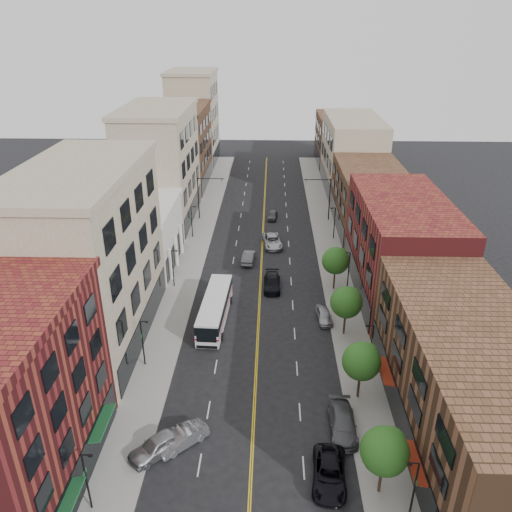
# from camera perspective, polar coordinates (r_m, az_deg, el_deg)

# --- Properties ---
(ground) EXTENTS (220.00, 220.00, 0.00)m
(ground) POSITION_cam_1_polar(r_m,az_deg,el_deg) (44.22, -0.32, -19.04)
(ground) COLOR black
(ground) RESTS_ON ground
(sidewalk_left) EXTENTS (4.00, 110.00, 0.15)m
(sidewalk_left) POSITION_cam_1_polar(r_m,az_deg,el_deg) (74.21, -7.05, 0.64)
(sidewalk_left) COLOR gray
(sidewalk_left) RESTS_ON ground
(sidewalk_right) EXTENTS (4.00, 110.00, 0.15)m
(sidewalk_right) POSITION_cam_1_polar(r_m,az_deg,el_deg) (73.87, 8.47, 0.43)
(sidewalk_right) COLOR gray
(sidewalk_right) RESTS_ON ground
(bldg_l_redbrick) EXTENTS (10.00, 16.00, 14.00)m
(bldg_l_redbrick) POSITION_cam_1_polar(r_m,az_deg,el_deg) (39.49, -27.21, -15.34)
(bldg_l_redbrick) COLOR maroon
(bldg_l_redbrick) RESTS_ON ground
(bldg_l_tanoffice) EXTENTS (10.00, 22.00, 18.00)m
(bldg_l_tanoffice) POSITION_cam_1_polar(r_m,az_deg,el_deg) (52.89, -18.53, -0.52)
(bldg_l_tanoffice) COLOR gray
(bldg_l_tanoffice) RESTS_ON ground
(bldg_l_white) EXTENTS (10.00, 14.00, 8.00)m
(bldg_l_white) POSITION_cam_1_polar(r_m,az_deg,el_deg) (70.49, -13.32, 2.23)
(bldg_l_white) COLOR silver
(bldg_l_white) RESTS_ON ground
(bldg_l_far_a) EXTENTS (10.00, 20.00, 18.00)m
(bldg_l_far_a) POSITION_cam_1_polar(r_m,az_deg,el_deg) (84.49, -10.87, 9.93)
(bldg_l_far_a) COLOR gray
(bldg_l_far_a) RESTS_ON ground
(bldg_l_far_b) EXTENTS (10.00, 20.00, 15.00)m
(bldg_l_far_b) POSITION_cam_1_polar(r_m,az_deg,el_deg) (103.86, -8.53, 12.12)
(bldg_l_far_b) COLOR brown
(bldg_l_far_b) RESTS_ON ground
(bldg_l_far_c) EXTENTS (10.00, 16.00, 20.00)m
(bldg_l_far_c) POSITION_cam_1_polar(r_m,az_deg,el_deg) (120.76, -7.14, 15.27)
(bldg_l_far_c) COLOR gray
(bldg_l_far_c) RESTS_ON ground
(bldg_r_near) EXTENTS (10.00, 26.00, 10.00)m
(bldg_r_near) POSITION_cam_1_polar(r_m,az_deg,el_deg) (43.79, 23.17, -13.39)
(bldg_r_near) COLOR brown
(bldg_r_near) RESTS_ON ground
(bldg_r_mid) EXTENTS (10.00, 22.00, 12.00)m
(bldg_r_mid) POSITION_cam_1_polar(r_m,az_deg,el_deg) (62.89, 16.18, 0.98)
(bldg_r_mid) COLOR maroon
(bldg_r_mid) RESTS_ON ground
(bldg_r_far_a) EXTENTS (10.00, 20.00, 10.00)m
(bldg_r_far_a) POSITION_cam_1_polar(r_m,az_deg,el_deg) (82.33, 12.85, 6.42)
(bldg_r_far_a) COLOR brown
(bldg_r_far_a) RESTS_ON ground
(bldg_r_far_b) EXTENTS (10.00, 22.00, 14.00)m
(bldg_r_far_b) POSITION_cam_1_polar(r_m,az_deg,el_deg) (101.65, 10.91, 11.37)
(bldg_r_far_b) COLOR gray
(bldg_r_far_b) RESTS_ON ground
(bldg_r_far_c) EXTENTS (10.00, 18.00, 11.00)m
(bldg_r_far_c) POSITION_cam_1_polar(r_m,az_deg,el_deg) (121.28, 9.50, 13.00)
(bldg_r_far_c) COLOR brown
(bldg_r_far_c) RESTS_ON ground
(tree_r_0) EXTENTS (3.40, 3.40, 5.59)m
(tree_r_0) POSITION_cam_1_polar(r_m,az_deg,el_deg) (37.99, 14.60, -20.61)
(tree_r_0) COLOR black
(tree_r_0) RESTS_ON sidewalk_right
(tree_r_1) EXTENTS (3.40, 3.40, 5.59)m
(tree_r_1) POSITION_cam_1_polar(r_m,az_deg,el_deg) (45.33, 12.07, -11.55)
(tree_r_1) COLOR black
(tree_r_1) RESTS_ON sidewalk_right
(tree_r_2) EXTENTS (3.40, 3.40, 5.59)m
(tree_r_2) POSITION_cam_1_polar(r_m,az_deg,el_deg) (53.54, 10.37, -5.12)
(tree_r_2) COLOR black
(tree_r_2) RESTS_ON sidewalk_right
(tree_r_3) EXTENTS (3.40, 3.40, 5.59)m
(tree_r_3) POSITION_cam_1_polar(r_m,az_deg,el_deg) (62.27, 9.17, -0.44)
(tree_r_3) COLOR black
(tree_r_3) RESTS_ON sidewalk_right
(lamp_l_0) EXTENTS (0.81, 0.55, 5.05)m
(lamp_l_0) POSITION_cam_1_polar(r_m,az_deg,el_deg) (38.56, -18.78, -22.94)
(lamp_l_0) COLOR black
(lamp_l_0) RESTS_ON sidewalk_left
(lamp_l_1) EXTENTS (0.81, 0.55, 5.05)m
(lamp_l_1) POSITION_cam_1_polar(r_m,az_deg,el_deg) (49.95, -12.80, -9.39)
(lamp_l_1) COLOR black
(lamp_l_1) RESTS_ON sidewalk_left
(lamp_l_2) EXTENTS (0.81, 0.55, 5.05)m
(lamp_l_2) POSITION_cam_1_polar(r_m,az_deg,el_deg) (63.37, -9.46, -1.15)
(lamp_l_2) COLOR black
(lamp_l_2) RESTS_ON sidewalk_left
(lamp_l_3) EXTENTS (0.81, 0.55, 5.05)m
(lamp_l_3) POSITION_cam_1_polar(r_m,az_deg,el_deg) (77.77, -7.33, 4.13)
(lamp_l_3) COLOR black
(lamp_l_3) RESTS_ON sidewalk_left
(lamp_r_0) EXTENTS (0.81, 0.55, 5.05)m
(lamp_r_0) POSITION_cam_1_polar(r_m,az_deg,el_deg) (37.85, 17.59, -23.89)
(lamp_r_0) COLOR black
(lamp_r_0) RESTS_ON sidewalk_right
(lamp_r_1) EXTENTS (0.81, 0.55, 5.05)m
(lamp_r_1) POSITION_cam_1_polar(r_m,az_deg,el_deg) (49.41, 13.02, -9.85)
(lamp_r_1) COLOR black
(lamp_r_1) RESTS_ON sidewalk_right
(lamp_r_2) EXTENTS (0.81, 0.55, 5.05)m
(lamp_r_2) POSITION_cam_1_polar(r_m,az_deg,el_deg) (62.94, 10.51, -1.43)
(lamp_r_2) COLOR black
(lamp_r_2) RESTS_ON sidewalk_right
(lamp_r_3) EXTENTS (0.81, 0.55, 5.05)m
(lamp_r_3) POSITION_cam_1_polar(r_m,az_deg,el_deg) (77.42, 8.93, 3.93)
(lamp_r_3) COLOR black
(lamp_r_3) RESTS_ON sidewalk_right
(signal_mast_left) EXTENTS (4.49, 0.18, 7.20)m
(signal_mast_left) POSITION_cam_1_polar(r_m,az_deg,el_deg) (84.55, -6.13, 7.16)
(signal_mast_left) COLOR black
(signal_mast_left) RESTS_ON sidewalk_left
(signal_mast_right) EXTENTS (4.49, 0.18, 7.20)m
(signal_mast_right) POSITION_cam_1_polar(r_m,az_deg,el_deg) (84.25, 7.95, 7.00)
(signal_mast_right) COLOR black
(signal_mast_right) RESTS_ON sidewalk_right
(city_bus) EXTENTS (3.18, 11.55, 2.94)m
(city_bus) POSITION_cam_1_polar(r_m,az_deg,el_deg) (56.42, -4.71, -5.90)
(city_bus) COLOR silver
(city_bus) RESTS_ON ground
(car_angle_a) EXTENTS (4.77, 4.63, 1.62)m
(car_angle_a) POSITION_cam_1_polar(r_m,az_deg,el_deg) (42.46, -11.19, -20.47)
(car_angle_a) COLOR #989A9F
(car_angle_a) RESTS_ON ground
(car_angle_b) EXTENTS (4.26, 4.08, 1.44)m
(car_angle_b) POSITION_cam_1_polar(r_m,az_deg,el_deg) (42.83, -8.41, -19.87)
(car_angle_b) COLOR #919398
(car_angle_b) RESTS_ON ground
(car_parked_near) EXTENTS (2.93, 5.54, 1.48)m
(car_parked_near) POSITION_cam_1_polar(r_m,az_deg,el_deg) (40.42, 8.37, -23.36)
(car_parked_near) COLOR black
(car_parked_near) RESTS_ON ground
(car_parked_mid) EXTENTS (2.20, 5.36, 1.55)m
(car_parked_mid) POSITION_cam_1_polar(r_m,az_deg,el_deg) (44.05, 9.86, -18.33)
(car_parked_mid) COLOR #4E4E53
(car_parked_mid) RESTS_ON ground
(car_parked_far) EXTENTS (2.00, 4.12, 1.35)m
(car_parked_far) POSITION_cam_1_polar(r_m,az_deg,el_deg) (57.31, 7.77, -6.74)
(car_parked_far) COLOR #9A9BA1
(car_parked_far) RESTS_ON ground
(car_lane_behind) EXTENTS (1.86, 4.60, 1.49)m
(car_lane_behind) POSITION_cam_1_polar(r_m,az_deg,el_deg) (69.99, -0.87, -0.14)
(car_lane_behind) COLOR #515256
(car_lane_behind) RESTS_ON ground
(car_lane_a) EXTENTS (2.13, 5.18, 1.50)m
(car_lane_a) POSITION_cam_1_polar(r_m,az_deg,el_deg) (63.36, 1.85, -3.06)
(car_lane_a) COLOR black
(car_lane_a) RESTS_ON ground
(car_lane_b) EXTENTS (3.39, 6.02, 1.59)m
(car_lane_b) POSITION_cam_1_polar(r_m,az_deg,el_deg) (75.04, 1.87, 1.72)
(car_lane_b) COLOR #B0B1B8
(car_lane_b) RESTS_ON ground
(car_lane_c) EXTENTS (2.00, 3.96, 1.29)m
(car_lane_c) POSITION_cam_1_polar(r_m,az_deg,el_deg) (85.57, 1.89, 4.68)
(car_lane_c) COLOR #47464B
(car_lane_c) RESTS_ON ground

